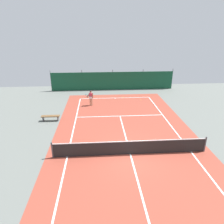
# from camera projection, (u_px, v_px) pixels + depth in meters

# --- Properties ---
(ground_plane) EXTENTS (36.00, 36.00, 0.00)m
(ground_plane) POSITION_uv_depth(u_px,v_px,m) (130.00, 154.00, 13.57)
(ground_plane) COLOR slate
(court_surface) EXTENTS (11.02, 26.60, 0.01)m
(court_surface) POSITION_uv_depth(u_px,v_px,m) (130.00, 154.00, 13.57)
(court_surface) COLOR brown
(court_surface) RESTS_ON ground
(tennis_net) EXTENTS (10.12, 0.10, 1.10)m
(tennis_net) POSITION_uv_depth(u_px,v_px,m) (131.00, 148.00, 13.38)
(tennis_net) COLOR black
(tennis_net) RESTS_ON ground
(back_fence) EXTENTS (16.30, 0.98, 2.70)m
(back_fence) POSITION_uv_depth(u_px,v_px,m) (112.00, 84.00, 28.17)
(back_fence) COLOR #14472D
(back_fence) RESTS_ON ground
(tennis_player) EXTENTS (0.86, 0.62, 1.64)m
(tennis_player) POSITION_uv_depth(u_px,v_px,m) (91.00, 97.00, 21.88)
(tennis_player) COLOR #9E7051
(tennis_player) RESTS_ON ground
(tennis_ball_near_player) EXTENTS (0.07, 0.07, 0.07)m
(tennis_ball_near_player) POSITION_uv_depth(u_px,v_px,m) (141.00, 100.00, 23.77)
(tennis_ball_near_player) COLOR #CCDB33
(tennis_ball_near_player) RESTS_ON ground
(tennis_ball_midcourt) EXTENTS (0.07, 0.07, 0.07)m
(tennis_ball_midcourt) POSITION_uv_depth(u_px,v_px,m) (123.00, 97.00, 24.67)
(tennis_ball_midcourt) COLOR #CCDB33
(tennis_ball_midcourt) RESTS_ON ground
(courtside_bench) EXTENTS (1.60, 0.40, 0.49)m
(courtside_bench) POSITION_uv_depth(u_px,v_px,m) (50.00, 117.00, 18.38)
(courtside_bench) COLOR brown
(courtside_bench) RESTS_ON ground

